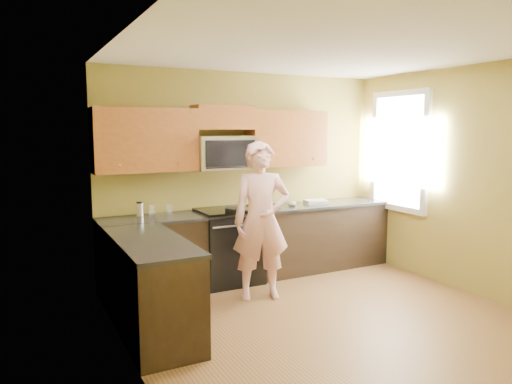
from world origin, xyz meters
TOP-DOWN VIEW (x-y plane):
  - floor at (0.00, 0.00)m, footprint 4.00×4.00m
  - ceiling at (0.00, 0.00)m, footprint 4.00×4.00m
  - wall_back at (0.00, 2.00)m, footprint 4.00×0.00m
  - wall_left at (-2.00, 0.00)m, footprint 0.00×4.00m
  - wall_right at (2.00, 0.00)m, footprint 0.00×4.00m
  - cabinet_back_run at (0.00, 1.70)m, footprint 4.00×0.60m
  - cabinet_left_run at (-1.70, 0.60)m, footprint 0.60×1.60m
  - countertop_back at (0.00, 1.69)m, footprint 4.00×0.62m
  - countertop_left at (-1.69, 0.60)m, footprint 0.62×1.60m
  - stove at (-0.40, 1.68)m, footprint 0.76×0.65m
  - microwave at (-0.40, 1.80)m, footprint 0.76×0.40m
  - upper_cab_left at (-1.39, 1.83)m, footprint 1.22×0.33m
  - upper_cab_right at (0.54, 1.83)m, footprint 1.12×0.33m
  - upper_cab_over_mw at (-0.40, 1.83)m, footprint 0.76×0.33m
  - window at (1.98, 1.20)m, footprint 0.06×1.06m
  - woman at (-0.29, 0.98)m, footprint 0.76×0.61m
  - frying_pan at (-0.41, 1.42)m, footprint 0.32×0.49m
  - butter_tub at (-0.19, 1.59)m, footprint 0.15×0.15m
  - toast_slice at (0.30, 1.66)m, footprint 0.14×0.14m
  - napkin_a at (0.14, 1.50)m, footprint 0.14×0.15m
  - napkin_b at (0.55, 1.69)m, footprint 0.15×0.16m
  - dish_towel at (0.96, 1.72)m, footprint 0.35×0.30m
  - travel_mug at (-1.47, 1.87)m, footprint 0.10×0.10m
  - glass_b at (-1.11, 1.86)m, footprint 0.08×0.08m
  - glass_c at (-1.32, 1.89)m, footprint 0.08×0.08m

SIDE VIEW (x-z plane):
  - floor at x=0.00m, z-range 0.00..0.00m
  - cabinet_back_run at x=0.00m, z-range 0.00..0.88m
  - cabinet_left_run at x=-1.70m, z-range 0.00..0.88m
  - stove at x=-0.40m, z-range 0.00..0.95m
  - countertop_back at x=0.00m, z-range 0.88..0.92m
  - countertop_left at x=-1.69m, z-range 0.88..0.92m
  - woman at x=-0.29m, z-range 0.00..1.82m
  - butter_tub at x=-0.19m, z-range 0.88..0.96m
  - travel_mug at x=-1.47m, z-range 0.83..1.01m
  - toast_slice at x=0.30m, z-range 0.92..0.93m
  - dish_towel at x=0.96m, z-range 0.92..0.97m
  - frying_pan at x=-0.41m, z-range 0.92..0.98m
  - napkin_a at x=0.14m, z-range 0.92..0.98m
  - napkin_b at x=0.55m, z-range 0.92..0.99m
  - glass_b at x=-1.11m, z-range 0.92..1.04m
  - glass_c at x=-1.32m, z-range 0.92..1.04m
  - wall_back at x=0.00m, z-range -0.65..3.35m
  - wall_left at x=-2.00m, z-range -0.65..3.35m
  - wall_right at x=2.00m, z-range -0.65..3.35m
  - microwave at x=-0.40m, z-range 1.24..1.66m
  - upper_cab_left at x=-1.39m, z-range 1.07..1.82m
  - upper_cab_right at x=0.54m, z-range 1.07..1.82m
  - window at x=1.98m, z-range 0.82..2.48m
  - upper_cab_over_mw at x=-0.40m, z-range 1.95..2.25m
  - ceiling at x=0.00m, z-range 2.70..2.70m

